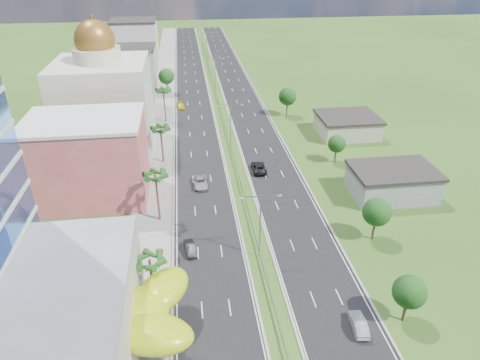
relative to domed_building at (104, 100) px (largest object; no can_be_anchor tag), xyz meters
name	(u,v)px	position (x,y,z in m)	size (l,w,h in m)	color
ground	(272,303)	(28.00, -55.00, -11.35)	(500.00, 500.00, 0.00)	#2D5119
road_left	(193,97)	(20.50, 35.00, -11.33)	(11.00, 260.00, 0.04)	black
road_right	(240,95)	(35.50, 35.00, -11.33)	(11.00, 260.00, 0.04)	black
sidewalk_left	(163,98)	(11.00, 35.00, -11.29)	(7.00, 260.00, 0.12)	gray
median_guardrail	(222,114)	(28.00, 16.99, -10.74)	(0.10, 216.06, 0.76)	gray
streetlight_median_b	(260,220)	(28.00, -45.00, -4.61)	(6.04, 0.25, 11.00)	gray
streetlight_median_c	(230,122)	(28.00, -5.00, -4.61)	(6.04, 0.25, 11.00)	gray
streetlight_median_d	(215,71)	(28.00, 40.00, -4.61)	(6.04, 0.25, 11.00)	gray
streetlight_median_e	(206,43)	(28.00, 85.00, -4.61)	(6.04, 0.25, 11.00)	gray
lime_canopy	(109,313)	(8.00, -59.00, -6.36)	(18.00, 15.00, 7.40)	#A7BC12
pink_shophouse	(89,160)	(0.00, -23.00, -3.85)	(20.00, 15.00, 15.00)	#B94D4C
domed_building	(104,100)	(0.00, 0.00, 0.00)	(20.00, 20.00, 28.70)	beige
midrise_grey	(123,84)	(1.00, 25.00, -3.35)	(16.00, 15.00, 16.00)	gray
midrise_beige	(131,69)	(1.00, 47.00, -4.85)	(16.00, 15.00, 13.00)	#B1A492
midrise_white	(136,47)	(1.00, 70.00, -2.35)	(16.00, 15.00, 18.00)	silver
shed_near	(392,183)	(56.00, -30.00, -8.85)	(15.00, 10.00, 5.00)	gray
shed_far	(347,126)	(58.00, 0.00, -9.15)	(14.00, 12.00, 4.40)	#B1A492
palm_tree_b	(150,262)	(12.50, -53.00, -4.29)	(3.60, 3.60, 8.10)	#47301C
palm_tree_c	(155,177)	(12.50, -33.00, -2.85)	(3.60, 3.60, 9.60)	#47301C
palm_tree_d	(161,130)	(12.50, -10.00, -3.81)	(3.60, 3.60, 8.60)	#47301C
palm_tree_e	(163,92)	(12.50, 15.00, -3.05)	(3.60, 3.60, 9.40)	#47301C
leafy_tree_lfar	(166,77)	(12.50, 40.00, -5.78)	(4.90, 4.90, 8.05)	#47301C
leafy_tree_ra	(410,292)	(44.00, -60.00, -6.58)	(4.20, 4.20, 6.90)	#47301C
leafy_tree_rb	(377,212)	(47.00, -43.00, -6.18)	(4.55, 4.55, 7.47)	#47301C
leafy_tree_rc	(337,144)	(50.00, -15.00, -6.98)	(3.85, 3.85, 6.33)	#47301C
leafy_tree_rd	(288,97)	(46.00, 15.00, -5.78)	(4.90, 4.90, 8.05)	#47301C
car_dark_left	(190,248)	(17.47, -42.60, -10.61)	(1.48, 4.25, 1.40)	black
car_silver_mid_left	(200,182)	(20.09, -21.87, -10.52)	(2.64, 5.72, 1.59)	#9A9CA1
car_yellow_far_left	(181,106)	(16.65, 25.39, -10.62)	(1.94, 4.78, 1.39)	gold
car_silver_right	(359,324)	(37.82, -60.58, -10.54)	(1.63, 4.68, 1.54)	#93949A
car_dark_far_right	(259,167)	(32.65, -17.01, -10.49)	(2.72, 5.90, 1.64)	black
motorcycle	(179,258)	(15.70, -44.56, -10.78)	(0.51, 1.69, 1.08)	black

